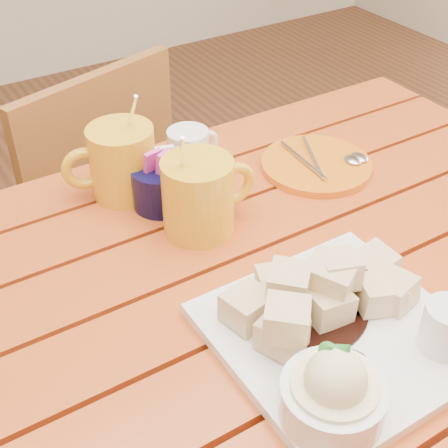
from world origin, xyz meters
TOP-DOWN VIEW (x-y plane):
  - table at (0.00, 0.00)m, footprint 1.20×0.79m
  - dessert_plate at (0.02, -0.15)m, footprint 0.27×0.27m
  - coffee_mug_left at (-0.05, 0.29)m, footprint 0.14×0.10m
  - coffee_mug_right at (0.00, 0.14)m, footprint 0.14×0.10m
  - cream_pitcher at (0.06, 0.28)m, footprint 0.10×0.08m
  - sugar_caddy at (-0.02, 0.23)m, footprint 0.09×0.09m
  - orange_saucer at (0.25, 0.18)m, footprint 0.18×0.18m
  - chair_far at (-0.00, 0.69)m, footprint 0.48×0.48m

SIDE VIEW (x-z plane):
  - chair_far at x=0.00m, z-range 0.05..0.86m
  - table at x=0.00m, z-range 0.27..1.02m
  - orange_saucer at x=0.25m, z-range 0.75..0.77m
  - dessert_plate at x=0.02m, z-range 0.73..0.84m
  - sugar_caddy at x=-0.02m, z-range 0.74..0.83m
  - cream_pitcher at x=0.06m, z-range 0.75..0.83m
  - coffee_mug_left at x=-0.05m, z-range 0.72..0.89m
  - coffee_mug_right at x=0.00m, z-range 0.72..0.89m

